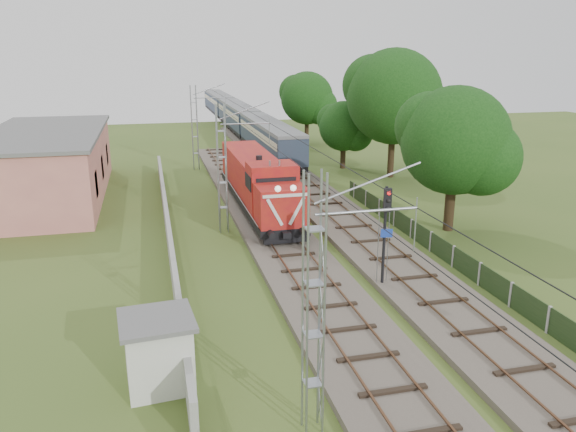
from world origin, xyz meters
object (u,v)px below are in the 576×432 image
object	(u,v)px
locomotive	(258,182)
coach_rake	(238,115)
relay_hut	(158,351)
signal_post	(386,220)

from	to	relation	value
locomotive	coach_rake	distance (m)	41.39
coach_rake	relay_hut	distance (m)	62.76
locomotive	coach_rake	size ratio (longest dim) A/B	0.27
locomotive	signal_post	bearing A→B (deg)	-77.54
signal_post	relay_hut	bearing A→B (deg)	-151.76
locomotive	coach_rake	xyz separation A→B (m)	(5.00, 41.09, 0.17)
coach_rake	relay_hut	world-z (taller)	coach_rake
locomotive	signal_post	world-z (taller)	signal_post
relay_hut	locomotive	bearing A→B (deg)	70.08
locomotive	coach_rake	world-z (taller)	locomotive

